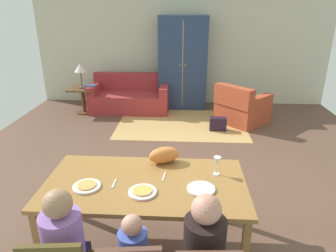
{
  "coord_description": "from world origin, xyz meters",
  "views": [
    {
      "loc": [
        0.12,
        -3.99,
        2.28
      ],
      "look_at": [
        -0.09,
        -0.36,
        0.85
      ],
      "focal_mm": 32.7,
      "sensor_mm": 36.0,
      "label": 1
    }
  ],
  "objects_px": {
    "plate_near_man": "(87,186)",
    "plate_near_child": "(142,192)",
    "handbag": "(218,124)",
    "couch": "(130,97)",
    "side_table": "(83,97)",
    "plate_near_woman": "(201,189)",
    "dining_table": "(145,188)",
    "table_lamp": "(80,69)",
    "book_lower": "(90,88)",
    "wine_glass": "(217,162)",
    "cat": "(164,155)",
    "book_upper": "(91,86)",
    "armchair": "(241,108)",
    "armoire": "(183,63)"
  },
  "relations": [
    {
      "from": "couch",
      "to": "table_lamp",
      "type": "bearing_deg",
      "value": -165.82
    },
    {
      "from": "plate_near_woman",
      "to": "side_table",
      "type": "relative_size",
      "value": 0.43
    },
    {
      "from": "table_lamp",
      "to": "book_upper",
      "type": "bearing_deg",
      "value": 6.65
    },
    {
      "from": "plate_near_child",
      "to": "table_lamp",
      "type": "height_order",
      "value": "table_lamp"
    },
    {
      "from": "armchair",
      "to": "cat",
      "type": "bearing_deg",
      "value": -112.67
    },
    {
      "from": "side_table",
      "to": "plate_near_woman",
      "type": "bearing_deg",
      "value": -59.64
    },
    {
      "from": "wine_glass",
      "to": "cat",
      "type": "distance_m",
      "value": 0.56
    },
    {
      "from": "plate_near_child",
      "to": "book_upper",
      "type": "height_order",
      "value": "plate_near_child"
    },
    {
      "from": "plate_near_man",
      "to": "couch",
      "type": "distance_m",
      "value": 4.52
    },
    {
      "from": "dining_table",
      "to": "armchair",
      "type": "bearing_deg",
      "value": 67.5
    },
    {
      "from": "plate_near_man",
      "to": "handbag",
      "type": "distance_m",
      "value": 3.7
    },
    {
      "from": "handbag",
      "to": "plate_near_man",
      "type": "bearing_deg",
      "value": -114.58
    },
    {
      "from": "plate_near_man",
      "to": "book_upper",
      "type": "xyz_separation_m",
      "value": [
        -1.24,
        4.24,
        -0.15
      ]
    },
    {
      "from": "book_upper",
      "to": "side_table",
      "type": "bearing_deg",
      "value": -173.35
    },
    {
      "from": "plate_near_man",
      "to": "book_lower",
      "type": "relative_size",
      "value": 1.14
    },
    {
      "from": "plate_near_man",
      "to": "wine_glass",
      "type": "xyz_separation_m",
      "value": [
        1.18,
        0.3,
        0.12
      ]
    },
    {
      "from": "armchair",
      "to": "plate_near_woman",
      "type": "bearing_deg",
      "value": -104.94
    },
    {
      "from": "plate_near_child",
      "to": "couch",
      "type": "relative_size",
      "value": 0.14
    },
    {
      "from": "side_table",
      "to": "armchair",
      "type": "bearing_deg",
      "value": -7.21
    },
    {
      "from": "cat",
      "to": "armoire",
      "type": "distance_m",
      "value": 4.32
    },
    {
      "from": "armoire",
      "to": "handbag",
      "type": "bearing_deg",
      "value": -64.41
    },
    {
      "from": "couch",
      "to": "armoire",
      "type": "xyz_separation_m",
      "value": [
        1.2,
        0.35,
        0.75
      ]
    },
    {
      "from": "plate_near_woman",
      "to": "table_lamp",
      "type": "height_order",
      "value": "table_lamp"
    },
    {
      "from": "side_table",
      "to": "plate_near_man",
      "type": "bearing_deg",
      "value": -71.24
    },
    {
      "from": "dining_table",
      "to": "handbag",
      "type": "height_order",
      "value": "dining_table"
    },
    {
      "from": "wine_glass",
      "to": "armchair",
      "type": "distance_m",
      "value": 3.62
    },
    {
      "from": "cat",
      "to": "couch",
      "type": "height_order",
      "value": "cat"
    },
    {
      "from": "dining_table",
      "to": "handbag",
      "type": "distance_m",
      "value": 3.4
    },
    {
      "from": "couch",
      "to": "book_lower",
      "type": "height_order",
      "value": "couch"
    },
    {
      "from": "dining_table",
      "to": "handbag",
      "type": "xyz_separation_m",
      "value": [
        1.0,
        3.2,
        -0.56
      ]
    },
    {
      "from": "armchair",
      "to": "book_upper",
      "type": "bearing_deg",
      "value": 172.0
    },
    {
      "from": "dining_table",
      "to": "armoire",
      "type": "relative_size",
      "value": 0.89
    },
    {
      "from": "couch",
      "to": "armchair",
      "type": "distance_m",
      "value": 2.53
    },
    {
      "from": "couch",
      "to": "armoire",
      "type": "height_order",
      "value": "armoire"
    },
    {
      "from": "book_lower",
      "to": "handbag",
      "type": "bearing_deg",
      "value": -17.12
    },
    {
      "from": "plate_near_man",
      "to": "plate_near_child",
      "type": "bearing_deg",
      "value": -6.68
    },
    {
      "from": "book_upper",
      "to": "wine_glass",
      "type": "bearing_deg",
      "value": -58.35
    },
    {
      "from": "armchair",
      "to": "side_table",
      "type": "bearing_deg",
      "value": 172.79
    },
    {
      "from": "armchair",
      "to": "armoire",
      "type": "height_order",
      "value": "armoire"
    },
    {
      "from": "plate_near_child",
      "to": "couch",
      "type": "distance_m",
      "value": 4.65
    },
    {
      "from": "wine_glass",
      "to": "couch",
      "type": "height_order",
      "value": "wine_glass"
    },
    {
      "from": "couch",
      "to": "handbag",
      "type": "height_order",
      "value": "couch"
    },
    {
      "from": "armchair",
      "to": "handbag",
      "type": "distance_m",
      "value": 0.71
    },
    {
      "from": "plate_near_child",
      "to": "handbag",
      "type": "xyz_separation_m",
      "value": [
        1.0,
        3.38,
        -0.64
      ]
    },
    {
      "from": "book_lower",
      "to": "cat",
      "type": "bearing_deg",
      "value": -62.55
    },
    {
      "from": "dining_table",
      "to": "plate_near_child",
      "type": "xyz_separation_m",
      "value": [
        0.0,
        -0.18,
        0.08
      ]
    },
    {
      "from": "armchair",
      "to": "side_table",
      "type": "distance_m",
      "value": 3.49
    },
    {
      "from": "handbag",
      "to": "armoire",
      "type": "bearing_deg",
      "value": 115.59
    },
    {
      "from": "table_lamp",
      "to": "book_upper",
      "type": "distance_m",
      "value": 0.43
    },
    {
      "from": "book_lower",
      "to": "handbag",
      "type": "height_order",
      "value": "book_lower"
    }
  ]
}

